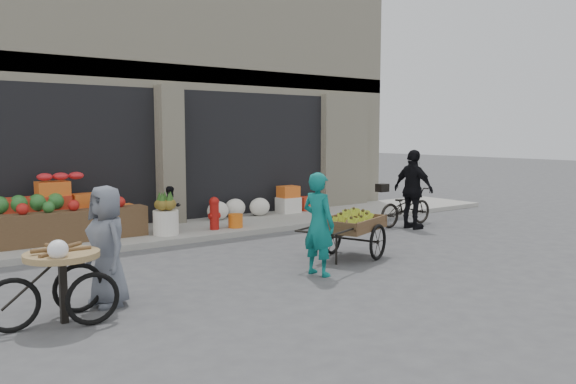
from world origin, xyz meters
TOP-DOWN VIEW (x-y plane):
  - ground at (0.00, 0.00)m, footprint 80.00×80.00m
  - sidewalk at (0.00, 4.10)m, footprint 18.00×2.20m
  - building at (0.00, 8.03)m, footprint 14.00×6.45m
  - fruit_display at (-2.48, 4.38)m, footprint 3.10×1.12m
  - pineapple_bin at (-0.75, 3.60)m, footprint 0.52×0.52m
  - fire_hydrant at (0.35, 3.55)m, footprint 0.22×0.22m
  - orange_bucket at (0.85, 3.50)m, footprint 0.32×0.32m
  - right_bay_goods at (2.61, 4.70)m, footprint 3.35×0.60m
  - seated_person at (-0.35, 4.20)m, footprint 0.51×0.43m
  - banana_cart at (1.14, 0.09)m, footprint 2.28×1.52m
  - vendor_woman at (-0.02, -0.45)m, footprint 0.48×0.64m
  - tricycle_cart at (-3.81, -0.42)m, footprint 1.42×0.84m
  - vendor_grey at (-3.16, -0.04)m, footprint 0.58×0.81m
  - bicycle at (4.62, 1.95)m, footprint 1.73×0.66m
  - cyclist at (4.42, 1.55)m, footprint 0.48×1.08m

SIDE VIEW (x-z plane):
  - ground at x=0.00m, z-range 0.00..0.00m
  - sidewalk at x=0.00m, z-range 0.00..0.12m
  - orange_bucket at x=0.85m, z-range 0.12..0.42m
  - pineapple_bin at x=-0.75m, z-range 0.12..0.62m
  - right_bay_goods at x=2.61m, z-range 0.06..0.76m
  - bicycle at x=4.62m, z-range 0.00..0.90m
  - fire_hydrant at x=0.35m, z-range 0.15..0.86m
  - tricycle_cart at x=-3.81m, z-range 0.09..1.04m
  - seated_person at x=-0.35m, z-range 0.12..1.05m
  - banana_cart at x=1.14m, z-range 0.20..1.09m
  - fruit_display at x=-2.48m, z-range 0.05..1.29m
  - vendor_grey at x=-3.16m, z-range 0.00..1.54m
  - vendor_woman at x=-0.02m, z-range 0.00..1.60m
  - cyclist at x=4.42m, z-range 0.00..1.82m
  - building at x=0.00m, z-range -0.13..6.87m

